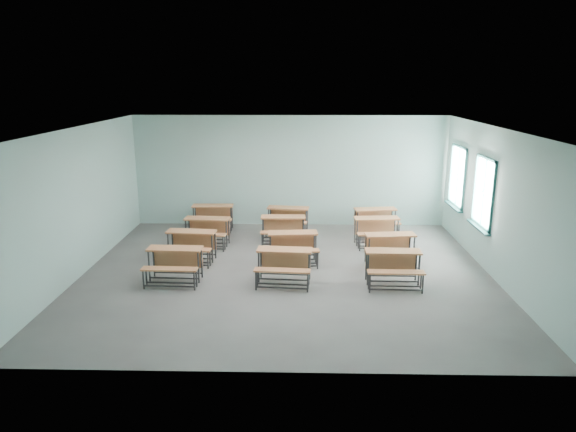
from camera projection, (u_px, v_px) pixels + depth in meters
name	position (u px, v px, depth m)	size (l,w,h in m)	color
room	(290.00, 203.00, 11.04)	(9.04, 8.04, 3.24)	slate
desk_unit_r0c0	(174.00, 260.00, 10.83)	(1.18, 0.81, 0.72)	#B0693F
desk_unit_r0c1	(284.00, 261.00, 10.76)	(1.21, 0.86, 0.72)	#B0693F
desk_unit_r0c2	(393.00, 263.00, 10.66)	(1.17, 0.79, 0.72)	#B0693F
desk_unit_r1c0	(190.00, 242.00, 12.05)	(1.22, 0.87, 0.72)	#B0693F
desk_unit_r1c1	(293.00, 243.00, 11.95)	(1.22, 0.87, 0.72)	#B0693F
desk_unit_r1c2	(391.00, 245.00, 11.80)	(1.23, 0.90, 0.72)	#B0693F
desk_unit_r2c0	(206.00, 228.00, 13.18)	(1.20, 0.85, 0.72)	#B0693F
desk_unit_r2c1	(283.00, 226.00, 13.34)	(1.17, 0.80, 0.72)	#B0693F
desk_unit_r2c2	(377.00, 227.00, 13.22)	(1.21, 0.87, 0.72)	#B0693F
desk_unit_r3c0	(212.00, 214.00, 14.53)	(1.17, 0.80, 0.72)	#B0693F
desk_unit_r3c1	(288.00, 216.00, 14.29)	(1.24, 0.91, 0.72)	#B0693F
desk_unit_r3c2	(376.00, 218.00, 14.15)	(1.24, 0.91, 0.72)	#B0693F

